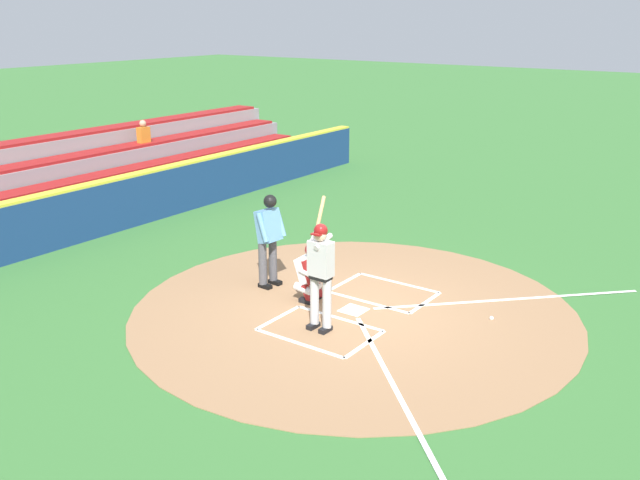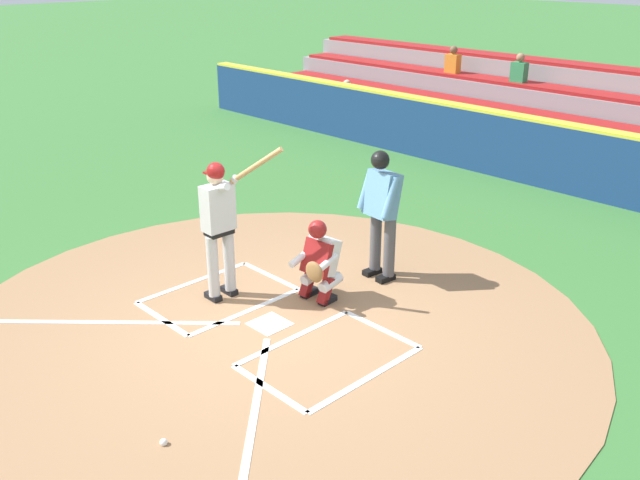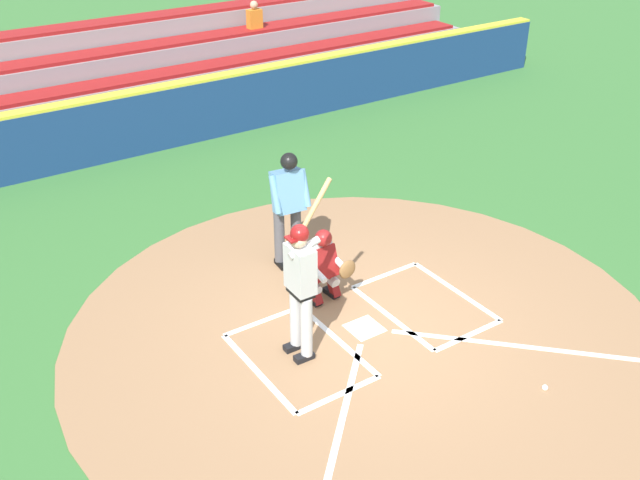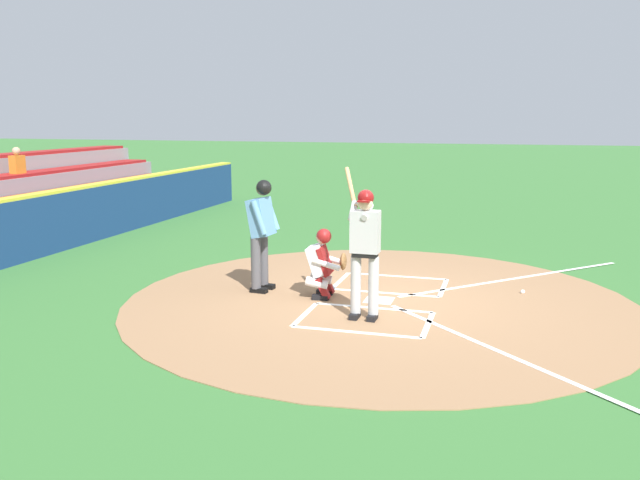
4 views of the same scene
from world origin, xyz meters
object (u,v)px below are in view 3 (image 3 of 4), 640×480
object	(u,v)px
batter	(301,281)
baseball	(545,388)
plate_umpire	(288,202)
catcher	(323,264)

from	to	relation	value
batter	baseball	size ratio (longest dim) A/B	28.76
plate_umpire	catcher	bearing A→B (deg)	84.50
baseball	plate_umpire	bearing A→B (deg)	-76.33
batter	catcher	size ratio (longest dim) A/B	1.88
batter	catcher	bearing A→B (deg)	-136.59
plate_umpire	baseball	bearing A→B (deg)	103.67
catcher	baseball	size ratio (longest dim) A/B	15.27
batter	catcher	distance (m)	1.37
batter	plate_umpire	bearing A→B (deg)	-117.73
catcher	baseball	xyz separation A→B (m)	(-1.12, 3.10, -0.55)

